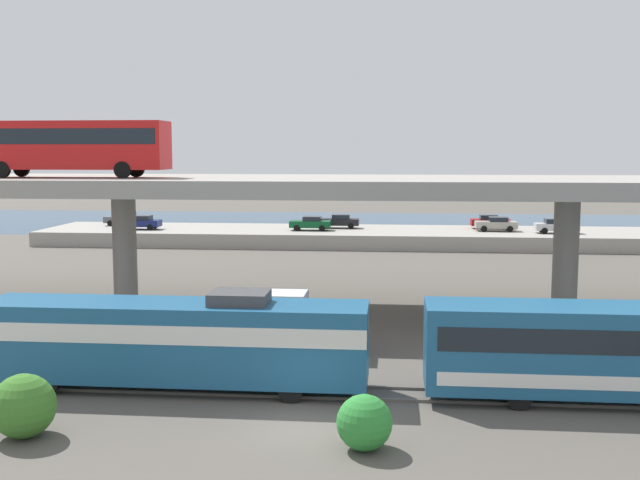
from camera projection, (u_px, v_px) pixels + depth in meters
ground_plane at (299, 428)px, 27.41m from camera, size 260.00×260.00×0.00m
rail_strip_near at (309, 397)px, 30.59m from camera, size 110.00×0.12×0.12m
rail_strip_far at (313, 386)px, 32.13m from camera, size 110.00×0.12×0.12m
train_locomotive at (156, 337)px, 31.73m from camera, size 17.16×3.04×4.18m
highway_overpass at (339, 189)px, 46.30m from camera, size 96.00×12.54×8.32m
transit_bus_on_overpass at (69, 143)px, 46.09m from camera, size 12.00×2.68×3.40m
service_truck_west at (278, 320)px, 37.51m from camera, size 6.80×2.46×3.04m
pier_parking_lot at (362, 237)px, 81.70m from camera, size 68.86×11.98×1.51m
parked_car_0 at (311, 223)px, 80.86m from camera, size 4.31×1.95×1.50m
parked_car_1 at (496, 224)px, 80.14m from camera, size 4.30×1.96×1.50m
parked_car_2 at (141, 222)px, 81.88m from camera, size 4.29×1.91×1.50m
parked_car_3 at (556, 226)px, 78.00m from camera, size 4.36×1.82×1.50m
parked_car_4 at (339, 221)px, 83.24m from camera, size 4.34×1.85×1.50m
parked_car_5 at (125, 219)px, 86.13m from camera, size 4.34×1.82×1.50m
parked_car_6 at (490, 221)px, 82.76m from camera, size 4.18×1.86×1.50m
harbor_water at (369, 223)px, 104.52m from camera, size 140.00×36.00×0.01m
shrub_left at (23, 406)px, 26.39m from camera, size 2.24×2.24×2.24m
shrub_right at (364, 423)px, 25.28m from camera, size 1.88×1.88×1.88m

